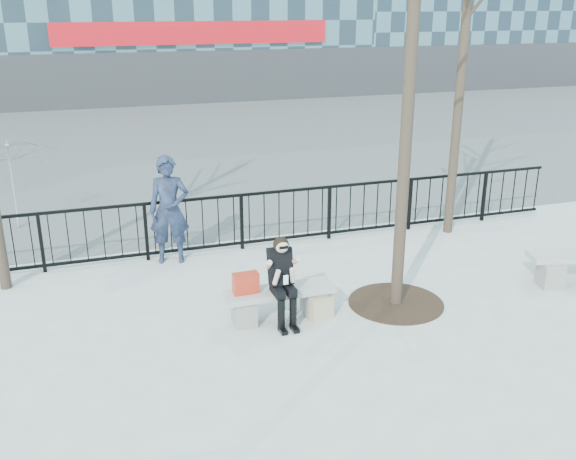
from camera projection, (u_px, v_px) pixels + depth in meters
name	position (u px, v px, depth m)	size (l,w,h in m)	color
ground	(280.00, 318.00, 9.67)	(120.00, 120.00, 0.00)	#9D9D98
street_surface	(153.00, 135.00, 23.08)	(60.00, 23.00, 0.01)	#474747
railing	(231.00, 223.00, 12.17)	(14.00, 0.06, 1.10)	black
tree_grate	(396.00, 303.00, 10.15)	(1.50, 1.50, 0.02)	black
bench_main	(280.00, 300.00, 9.57)	(1.65, 0.46, 0.49)	slate
seated_woman	(283.00, 282.00, 9.31)	(0.50, 0.64, 1.34)	black
handbag	(246.00, 283.00, 9.32)	(0.37, 0.18, 0.31)	#B12915
shopping_bag	(322.00, 309.00, 9.59)	(0.37, 0.14, 0.35)	beige
standing_man	(169.00, 210.00, 11.49)	(0.72, 0.47, 1.97)	black
vendor_umbrella	(13.00, 185.00, 13.21)	(2.06, 2.10, 1.89)	gold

